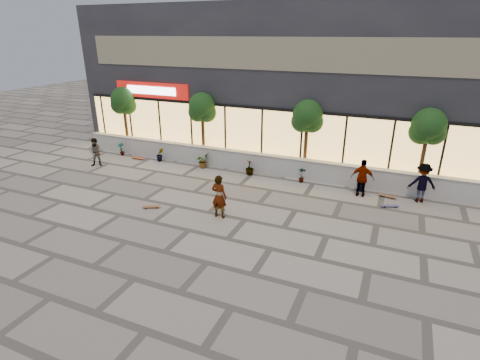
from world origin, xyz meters
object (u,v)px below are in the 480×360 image
at_px(skateboard_center, 151,207).
at_px(skateboard_right_near, 387,196).
at_px(tree_west, 123,102).
at_px(skater_center, 219,197).
at_px(tree_midwest, 202,109).
at_px(skater_left, 96,152).
at_px(tree_mideast, 307,118).
at_px(skateboard_right_far, 390,206).
at_px(tree_east, 428,129).
at_px(skater_right_near, 362,178).
at_px(skateboard_left, 138,158).
at_px(skater_right_far, 422,183).

relative_size(skateboard_center, skateboard_right_near, 0.93).
height_order(tree_west, skater_center, tree_west).
xyz_separation_m(tree_midwest, skateboard_right_near, (10.25, -1.50, -2.91)).
distance_m(skater_center, skater_left, 9.47).
xyz_separation_m(tree_mideast, skater_center, (-1.92, -6.24, -2.08)).
bearing_deg(tree_mideast, skateboard_right_far, -29.94).
height_order(tree_mideast, skateboard_center, tree_mideast).
xyz_separation_m(skater_left, skateboard_center, (5.98, -3.32, -0.72)).
bearing_deg(tree_mideast, tree_east, 0.00).
xyz_separation_m(tree_east, skateboard_right_near, (-1.25, -1.50, -2.91)).
bearing_deg(skateboard_center, tree_west, 106.40).
distance_m(skater_right_near, skateboard_center, 9.44).
height_order(tree_mideast, skater_center, tree_mideast).
relative_size(skater_right_near, skateboard_right_near, 2.17).
distance_m(skateboard_center, skateboard_left, 6.94).
distance_m(tree_midwest, skater_right_near, 9.53).
bearing_deg(skater_right_near, tree_mideast, -28.39).
xyz_separation_m(tree_midwest, skateboard_right_far, (10.41, -2.54, -2.91)).
distance_m(skater_right_near, skateboard_right_near, 1.43).
height_order(tree_midwest, skateboard_left, tree_midwest).
bearing_deg(skater_center, skateboard_left, -28.23).
bearing_deg(skater_right_near, tree_west, -5.14).
xyz_separation_m(skater_left, skateboard_right_near, (15.18, 1.84, -0.72)).
relative_size(tree_west, skateboard_center, 5.21).
relative_size(tree_east, skater_left, 2.45).
bearing_deg(skater_right_far, skateboard_left, -11.41).
xyz_separation_m(tree_west, skater_right_near, (14.61, -1.82, -2.11)).
bearing_deg(skater_center, skater_right_far, -143.73).
height_order(skater_center, skateboard_center, skater_center).
bearing_deg(tree_west, tree_midwest, 0.00).
xyz_separation_m(skater_center, skater_right_far, (7.49, 4.84, -0.02)).
bearing_deg(skater_left, skater_right_far, -22.49).
xyz_separation_m(skateboard_center, skateboard_right_near, (9.20, 5.16, 0.00)).
relative_size(tree_west, tree_east, 1.00).
distance_m(tree_west, skateboard_right_far, 16.37).
bearing_deg(skateboard_center, skater_right_near, 2.84).
bearing_deg(skater_center, skateboard_center, 11.35).
xyz_separation_m(skater_right_far, skateboard_right_far, (-1.17, -1.14, -0.81)).
relative_size(tree_west, skater_center, 2.16).
distance_m(tree_mideast, skateboard_right_far, 5.86).
height_order(tree_west, skateboard_right_far, tree_west).
distance_m(tree_mideast, skateboard_center, 8.79).
height_order(skater_center, skateboard_left, skater_center).
bearing_deg(tree_midwest, skateboard_right_far, -13.71).
height_order(skateboard_left, skateboard_right_far, skateboard_left).
distance_m(skateboard_left, skateboard_right_near, 13.85).
relative_size(tree_east, skateboard_left, 4.46).
bearing_deg(skateboard_right_far, skater_right_near, 129.43).
distance_m(tree_west, skateboard_left, 3.78).
bearing_deg(skateboard_right_near, skater_right_far, 14.95).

